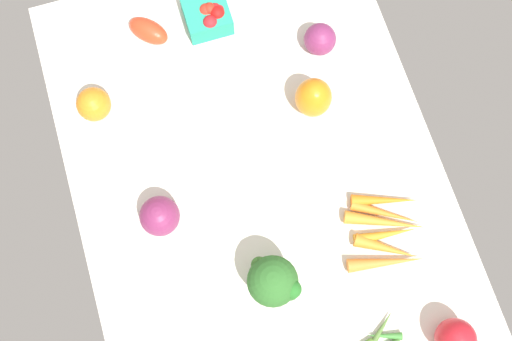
% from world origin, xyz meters
% --- Properties ---
extents(tablecloth, '(1.04, 0.76, 0.02)m').
position_xyz_m(tablecloth, '(0.00, 0.00, 0.01)').
color(tablecloth, silver).
rests_on(tablecloth, ground).
extents(heirloom_tomato_orange, '(0.07, 0.07, 0.07)m').
position_xyz_m(heirloom_tomato_orange, '(0.23, 0.28, 0.06)').
color(heirloom_tomato_orange, orange).
rests_on(heirloom_tomato_orange, tablecloth).
extents(broccoli_head, '(0.10, 0.10, 0.12)m').
position_xyz_m(broccoli_head, '(-0.23, 0.04, 0.09)').
color(broccoli_head, '#99CC7E').
rests_on(broccoli_head, tablecloth).
extents(red_onion_center, '(0.08, 0.08, 0.08)m').
position_xyz_m(red_onion_center, '(-0.04, 0.21, 0.06)').
color(red_onion_center, '#7F2956').
rests_on(red_onion_center, tablecloth).
extents(berry_basket, '(0.10, 0.10, 0.06)m').
position_xyz_m(berry_basket, '(0.37, -0.00, 0.05)').
color(berry_basket, teal).
rests_on(berry_basket, tablecloth).
extents(okra_pile, '(0.07, 0.12, 0.02)m').
position_xyz_m(okra_pile, '(-0.39, -0.13, 0.03)').
color(okra_pile, '#55822E').
rests_on(okra_pile, tablecloth).
extents(red_onion_near_basket, '(0.07, 0.07, 0.07)m').
position_xyz_m(red_onion_near_basket, '(0.24, -0.22, 0.06)').
color(red_onion_near_basket, '#7F2C5C').
rests_on(red_onion_near_basket, tablecloth).
extents(carrot_bunch, '(0.18, 0.19, 0.03)m').
position_xyz_m(carrot_bunch, '(-0.20, -0.21, 0.03)').
color(carrot_bunch, orange).
rests_on(carrot_bunch, tablecloth).
extents(bell_pepper_orange, '(0.09, 0.09, 0.10)m').
position_xyz_m(bell_pepper_orange, '(0.11, -0.16, 0.07)').
color(bell_pepper_orange, orange).
rests_on(bell_pepper_orange, tablecloth).
extents(roma_tomato, '(0.10, 0.10, 0.05)m').
position_xyz_m(roma_tomato, '(0.37, 0.13, 0.04)').
color(roma_tomato, red).
rests_on(roma_tomato, tablecloth).
extents(bell_pepper_red, '(0.10, 0.10, 0.09)m').
position_xyz_m(bell_pepper_red, '(-0.43, -0.26, 0.06)').
color(bell_pepper_red, red).
rests_on(bell_pepper_red, tablecloth).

